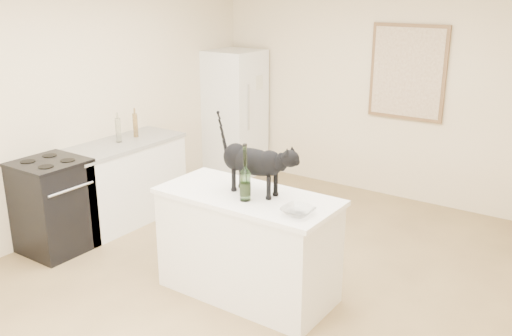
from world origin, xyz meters
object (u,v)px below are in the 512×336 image
object	(u,v)px
stove	(53,207)
fridge	(234,113)
black_cat	(253,165)
glass_bowl	(298,211)
wine_bottle	(245,176)

from	to	relation	value
stove	fridge	distance (m)	2.98
black_cat	fridge	bearing A→B (deg)	129.27
fridge	glass_bowl	size ratio (longest dim) A/B	7.10
wine_bottle	glass_bowl	bearing A→B (deg)	-2.66
stove	black_cat	bearing A→B (deg)	12.34
fridge	wine_bottle	bearing A→B (deg)	-51.61
stove	black_cat	distance (m)	2.23
black_cat	glass_bowl	bearing A→B (deg)	-20.29
black_cat	glass_bowl	distance (m)	0.61
stove	wine_bottle	size ratio (longest dim) A/B	2.22
stove	fridge	size ratio (longest dim) A/B	0.53
black_cat	glass_bowl	xyz separation A→B (m)	(0.54, -0.19, -0.21)
wine_bottle	black_cat	bearing A→B (deg)	103.85
stove	glass_bowl	bearing A→B (deg)	5.69
fridge	black_cat	size ratio (longest dim) A/B	2.50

